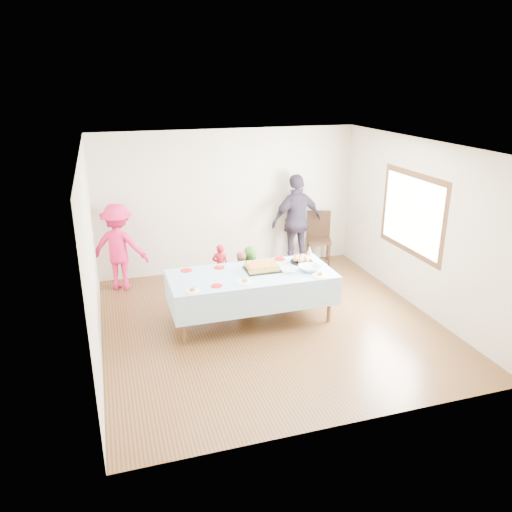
{
  "coord_description": "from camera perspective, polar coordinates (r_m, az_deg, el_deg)",
  "views": [
    {
      "loc": [
        -2.24,
        -6.52,
        3.6
      ],
      "look_at": [
        -0.14,
        0.3,
        1.01
      ],
      "focal_mm": 35.0,
      "sensor_mm": 36.0,
      "label": 1
    }
  ],
  "objects": [
    {
      "name": "punch_bowl",
      "position": [
        7.69,
        6.16,
        -1.4
      ],
      "size": [
        0.33,
        0.33,
        0.08
      ],
      "primitive_type": "imported",
      "color": "silver",
      "rests_on": "party_table"
    },
    {
      "name": "dining_chair",
      "position": [
        10.15,
        7.21,
        2.46
      ],
      "size": [
        0.58,
        0.58,
        1.05
      ],
      "rotation": [
        0.0,
        0.0,
        -0.34
      ],
      "color": "black",
      "rests_on": "ground"
    },
    {
      "name": "plate_white_right",
      "position": [
        7.52,
        7.31,
        -2.24
      ],
      "size": [
        0.24,
        0.24,
        0.01
      ],
      "primitive_type": "cylinder",
      "color": "white",
      "rests_on": "party_table"
    },
    {
      "name": "plate_white_left",
      "position": [
        6.99,
        -7.3,
        -3.99
      ],
      "size": [
        0.2,
        0.2,
        0.01
      ],
      "primitive_type": "cylinder",
      "color": "white",
      "rests_on": "party_table"
    },
    {
      "name": "plate_red_far_d",
      "position": [
        8.13,
        2.73,
        -0.35
      ],
      "size": [
        0.17,
        0.17,
        0.01
      ],
      "primitive_type": "cylinder",
      "color": "red",
      "rests_on": "party_table"
    },
    {
      "name": "plate_red_far_a",
      "position": [
        7.73,
        -7.97,
        -1.64
      ],
      "size": [
        0.17,
        0.17,
        0.01
      ],
      "primitive_type": "cylinder",
      "color": "red",
      "rests_on": "party_table"
    },
    {
      "name": "fork_pile",
      "position": [
        7.57,
        4.08,
        -1.76
      ],
      "size": [
        0.24,
        0.18,
        0.07
      ],
      "primitive_type": null,
      "color": "white",
      "rests_on": "party_table"
    },
    {
      "name": "birthday_cake",
      "position": [
        7.67,
        0.72,
        -1.29
      ],
      "size": [
        0.54,
        0.41,
        0.09
      ],
      "color": "black",
      "rests_on": "party_table"
    },
    {
      "name": "room_walls",
      "position": [
        7.16,
        2.16,
        5.09
      ],
      "size": [
        5.04,
        5.04,
        2.72
      ],
      "color": "#BEB49B",
      "rests_on": "ground"
    },
    {
      "name": "toddler_right",
      "position": [
        8.31,
        -1.83,
        -2.42
      ],
      "size": [
        0.48,
        0.4,
        0.89
      ],
      "primitive_type": "imported",
      "rotation": [
        0.0,
        0.0,
        3.3
      ],
      "color": "#B67655",
      "rests_on": "ground"
    },
    {
      "name": "plate_red_far_c",
      "position": [
        7.9,
        -0.67,
        -0.95
      ],
      "size": [
        0.19,
        0.19,
        0.01
      ],
      "primitive_type": "cylinder",
      "color": "red",
      "rests_on": "party_table"
    },
    {
      "name": "plate_white_mid",
      "position": [
        7.23,
        -1.34,
        -3.0
      ],
      "size": [
        0.24,
        0.24,
        0.01
      ],
      "primitive_type": "cylinder",
      "color": "white",
      "rests_on": "party_table"
    },
    {
      "name": "adult_left",
      "position": [
        9.06,
        -15.39,
        0.99
      ],
      "size": [
        1.14,
        0.89,
        1.55
      ],
      "primitive_type": "imported",
      "rotation": [
        0.0,
        0.0,
        2.78
      ],
      "color": "#DC1B53",
      "rests_on": "ground"
    },
    {
      "name": "toddler_mid",
      "position": [
        8.43,
        -0.62,
        -1.92
      ],
      "size": [
        0.5,
        0.37,
        0.93
      ],
      "primitive_type": "imported",
      "rotation": [
        0.0,
        0.0,
        2.98
      ],
      "color": "#346722",
      "rests_on": "ground"
    },
    {
      "name": "rolls_tray",
      "position": [
        8.02,
        5.22,
        -0.4
      ],
      "size": [
        0.36,
        0.36,
        0.11
      ],
      "color": "black",
      "rests_on": "party_table"
    },
    {
      "name": "party_table",
      "position": [
        7.58,
        -0.52,
        -2.38
      ],
      "size": [
        2.5,
        1.1,
        0.78
      ],
      "color": "brown",
      "rests_on": "ground"
    },
    {
      "name": "plate_red_far_b",
      "position": [
        7.8,
        -4.21,
        -1.3
      ],
      "size": [
        0.17,
        0.17,
        0.01
      ],
      "primitive_type": "cylinder",
      "color": "red",
      "rests_on": "party_table"
    },
    {
      "name": "toddler_left",
      "position": [
        8.9,
        -4.09,
        -1.16
      ],
      "size": [
        0.35,
        0.29,
        0.82
      ],
      "primitive_type": "imported",
      "rotation": [
        0.0,
        0.0,
        2.78
      ],
      "color": "red",
      "rests_on": "ground"
    },
    {
      "name": "party_hat",
      "position": [
        8.3,
        6.11,
        0.59
      ],
      "size": [
        0.11,
        0.11,
        0.18
      ],
      "primitive_type": "cone",
      "color": "white",
      "rests_on": "party_table"
    },
    {
      "name": "adult_right",
      "position": [
        9.78,
        4.67,
        3.97
      ],
      "size": [
        1.15,
        0.64,
        1.85
      ],
      "primitive_type": "imported",
      "rotation": [
        0.0,
        0.0,
        3.32
      ],
      "color": "#312A3A",
      "rests_on": "ground"
    },
    {
      "name": "ground",
      "position": [
        7.78,
        1.62,
        -7.66
      ],
      "size": [
        5.0,
        5.0,
        0.0
      ],
      "primitive_type": "plane",
      "color": "#4A2F15",
      "rests_on": "ground"
    },
    {
      "name": "plate_red_near",
      "position": [
        7.13,
        -4.52,
        -3.41
      ],
      "size": [
        0.16,
        0.16,
        0.01
      ],
      "primitive_type": "cylinder",
      "color": "red",
      "rests_on": "party_table"
    }
  ]
}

